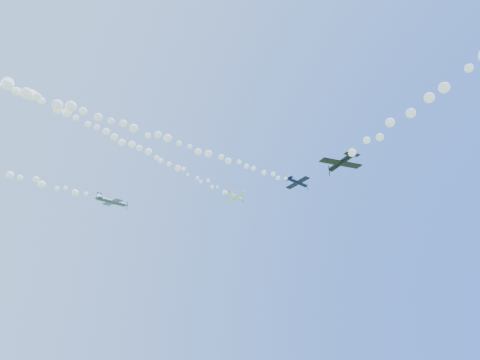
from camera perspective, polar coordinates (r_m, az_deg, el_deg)
plane_white at (r=113.71m, az=-0.60°, el=-2.39°), size 6.66×6.85×2.24m
smoke_trail_white at (r=88.79m, az=-17.34°, el=5.90°), size 75.11×23.35×2.85m
plane_navy at (r=103.64m, az=8.18°, el=-0.34°), size 7.24×7.58×2.73m
smoke_trail_navy at (r=83.87m, az=-13.14°, el=6.56°), size 78.11×3.96×2.85m
plane_grey at (r=99.18m, az=-17.72°, el=-2.96°), size 8.02×8.38×2.34m
plane_black at (r=71.13m, az=14.16°, el=2.43°), size 8.04×7.58×2.17m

